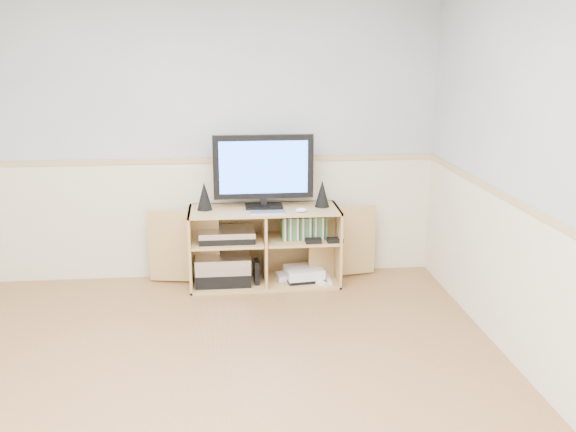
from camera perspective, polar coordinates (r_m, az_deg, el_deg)
The scene contains 11 objects.
room at distance 3.35m, azimuth -9.76°, elevation 1.76°, with size 4.04×4.54×2.54m.
media_cabinet at distance 5.44m, azimuth -2.14°, elevation -2.45°, with size 1.94×0.47×0.65m.
monitor at distance 5.27m, azimuth -2.20°, elevation 4.22°, with size 0.82×0.18×0.61m.
speaker_left at distance 5.28m, azimuth -7.44°, elevation 1.78°, with size 0.13×0.13×0.23m, color black.
speaker_right at distance 5.34m, azimuth 3.06°, elevation 2.01°, with size 0.12×0.12×0.23m, color black.
keyboard at distance 5.16m, azimuth -1.82°, elevation 0.33°, with size 0.28×0.11×0.01m, color silver.
mouse at distance 5.18m, azimuth 1.20°, elevation 0.53°, with size 0.10×0.06×0.04m, color white.
av_components at distance 5.41m, azimuth -5.63°, elevation -3.88°, with size 0.53×0.34×0.47m.
game_consoles at distance 5.49m, azimuth 1.29°, elevation -5.17°, with size 0.46×0.30×0.11m.
game_cases at distance 5.35m, azimuth 1.44°, elevation -1.03°, with size 0.38×0.14×0.19m, color #3F8C3F.
wall_outlet at distance 5.59m, azimuth 2.73°, elevation 0.90°, with size 0.12×0.03×0.12m, color white.
Camera 1 is at (0.17, -3.13, 1.98)m, focal length 40.00 mm.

